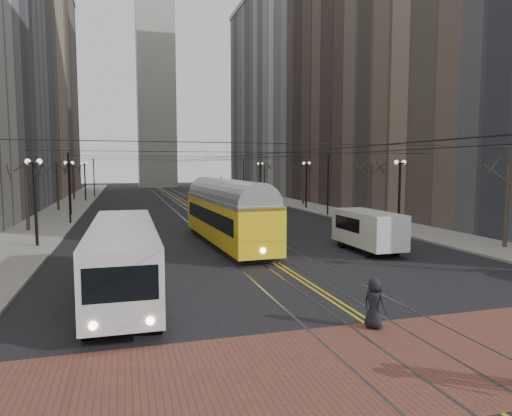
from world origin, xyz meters
TOP-DOWN VIEW (x-y plane):
  - ground at (0.00, 0.00)m, footprint 260.00×260.00m
  - sidewalk_left at (-15.00, 45.00)m, footprint 5.00×140.00m
  - sidewalk_right at (15.00, 45.00)m, footprint 5.00×140.00m
  - crosswalk_band at (0.00, -4.00)m, footprint 25.00×6.00m
  - streetcar_rails at (0.00, 45.00)m, footprint 4.80×130.00m
  - centre_lines at (0.00, 45.00)m, footprint 0.42×130.00m
  - building_left_far at (-25.50, 86.00)m, footprint 16.00×20.00m
  - building_right_mid at (25.50, 46.00)m, footprint 16.00×20.00m
  - building_right_midfar at (27.50, 66.00)m, footprint 20.00×20.00m
  - building_right_far at (25.50, 86.00)m, footprint 16.00×20.00m
  - clock_tower at (0.00, 102.00)m, footprint 12.00×12.00m
  - lamp_posts at (-0.00, 28.75)m, footprint 27.60×57.20m
  - street_trees at (0.00, 35.25)m, footprint 31.68×53.28m
  - trolley_wires at (0.00, 34.83)m, footprint 25.96×120.00m
  - transit_bus at (-8.17, 4.89)m, footprint 2.61×12.10m
  - streetcar at (-1.33, 15.73)m, footprint 3.39×14.84m
  - rear_bus at (1.80, 26.29)m, footprint 3.07×11.58m
  - cargo_van at (6.66, 10.71)m, footprint 2.24×5.77m
  - sedan_grey at (4.00, 27.79)m, footprint 2.07×4.40m
  - pedestrian_a at (-0.09, -1.50)m, footprint 0.84×0.99m

SIDE VIEW (x-z plane):
  - ground at x=0.00m, z-range 0.00..0.00m
  - streetcar_rails at x=0.00m, z-range 0.00..0.01m
  - crosswalk_band at x=0.00m, z-range 0.00..0.01m
  - centre_lines at x=0.00m, z-range 0.01..0.01m
  - sidewalk_left at x=-15.00m, z-range 0.00..0.15m
  - sidewalk_right at x=15.00m, z-range 0.00..0.15m
  - sedan_grey at x=4.00m, z-range 0.00..1.46m
  - pedestrian_a at x=-0.09m, z-range 0.01..1.72m
  - cargo_van at x=6.66m, z-range 0.00..2.55m
  - rear_bus at x=1.80m, z-range 0.00..2.99m
  - transit_bus at x=-8.17m, z-range 0.00..3.02m
  - streetcar at x=-1.33m, z-range 0.00..3.47m
  - street_trees at x=0.00m, z-range 0.00..5.60m
  - lamp_posts at x=0.00m, z-range 0.00..5.60m
  - trolley_wires at x=0.00m, z-range 0.47..7.07m
  - building_right_mid at x=25.50m, z-range 0.00..34.00m
  - building_left_far at x=-25.50m, z-range 0.00..40.00m
  - building_right_far at x=25.50m, z-range 0.00..40.00m
  - building_right_midfar at x=27.50m, z-range 0.00..52.00m
  - clock_tower at x=0.00m, z-range 2.96..68.96m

